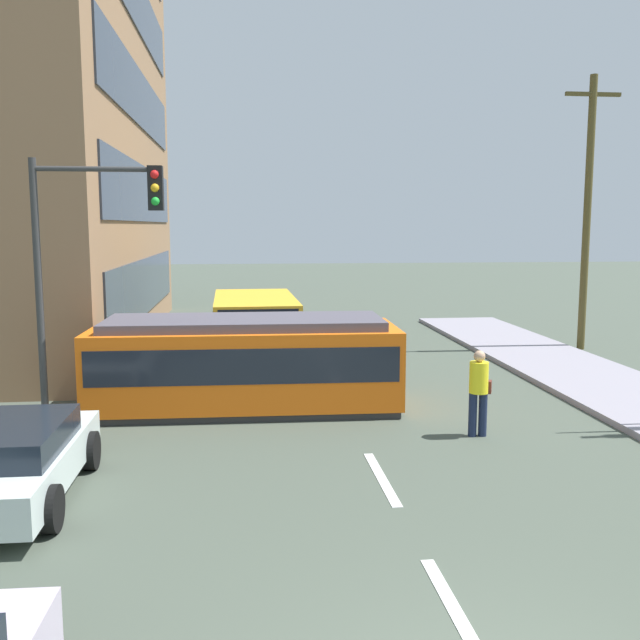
% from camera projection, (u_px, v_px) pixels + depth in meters
% --- Properties ---
extents(ground_plane, '(120.00, 120.00, 0.00)m').
position_uv_depth(ground_plane, '(345.00, 413.00, 15.17)').
color(ground_plane, '#465044').
extents(lane_stripe_1, '(0.16, 2.40, 0.01)m').
position_uv_depth(lane_stripe_1, '(457.00, 614.00, 7.29)').
color(lane_stripe_1, silver).
rests_on(lane_stripe_1, ground).
extents(lane_stripe_2, '(0.16, 2.40, 0.01)m').
position_uv_depth(lane_stripe_2, '(381.00, 478.00, 11.23)').
color(lane_stripe_2, silver).
rests_on(lane_stripe_2, ground).
extents(lane_stripe_3, '(0.16, 2.40, 0.01)m').
position_uv_depth(lane_stripe_3, '(314.00, 356.00, 21.69)').
color(lane_stripe_3, silver).
rests_on(lane_stripe_3, ground).
extents(lane_stripe_4, '(0.16, 2.40, 0.01)m').
position_uv_depth(lane_stripe_4, '(299.00, 328.00, 27.60)').
color(lane_stripe_4, silver).
rests_on(lane_stripe_4, ground).
extents(streetcar_tram, '(6.69, 2.68, 2.02)m').
position_uv_depth(streetcar_tram, '(245.00, 362.00, 15.41)').
color(streetcar_tram, orange).
rests_on(streetcar_tram, ground).
extents(city_bus, '(2.64, 5.53, 1.79)m').
position_uv_depth(city_bus, '(255.00, 321.00, 22.20)').
color(city_bus, gold).
rests_on(city_bus, ground).
extents(pedestrian_crossing, '(0.49, 0.36, 1.67)m').
position_uv_depth(pedestrian_crossing, '(479.00, 388.00, 13.36)').
color(pedestrian_crossing, '#19223E').
rests_on(pedestrian_crossing, ground).
extents(parked_sedan_mid, '(2.03, 4.05, 1.19)m').
position_uv_depth(parked_sedan_mid, '(8.00, 460.00, 10.24)').
color(parked_sedan_mid, silver).
rests_on(parked_sedan_mid, ground).
extents(parked_sedan_far, '(2.12, 4.40, 1.19)m').
position_uv_depth(parked_sedan_far, '(123.00, 352.00, 19.01)').
color(parked_sedan_far, '#355C46').
rests_on(parked_sedan_far, ground).
extents(traffic_light_mast, '(2.46, 0.33, 5.27)m').
position_uv_depth(traffic_light_mast, '(87.00, 245.00, 13.36)').
color(traffic_light_mast, '#333333').
rests_on(traffic_light_mast, ground).
extents(utility_pole_mid, '(1.80, 0.24, 8.69)m').
position_uv_depth(utility_pole_mid, '(587.00, 209.00, 22.38)').
color(utility_pole_mid, brown).
rests_on(utility_pole_mid, ground).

